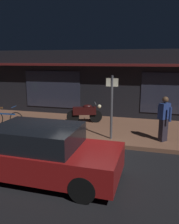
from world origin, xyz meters
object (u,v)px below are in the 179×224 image
(motorcycle, at_px, (85,112))
(person_bystander, at_px, (164,118))
(bicycle_parked, at_px, (6,118))
(sign_post, at_px, (112,104))
(parked_car_near, at_px, (42,152))

(motorcycle, bearing_deg, person_bystander, -25.87)
(bicycle_parked, relative_size, sign_post, 0.69)
(motorcycle, relative_size, bicycle_parked, 0.99)
(bicycle_parked, height_order, parked_car_near, parked_car_near)
(sign_post, relative_size, parked_car_near, 0.58)
(bicycle_parked, distance_m, sign_post, 5.05)
(person_bystander, bearing_deg, parked_car_near, -134.03)
(sign_post, bearing_deg, motorcycle, 129.40)
(motorcycle, bearing_deg, parked_car_near, -87.02)
(person_bystander, height_order, sign_post, sign_post)
(sign_post, xyz_separation_m, parked_car_near, (-1.34, -3.09, -0.81))
(bicycle_parked, height_order, person_bystander, person_bystander)
(bicycle_parked, xyz_separation_m, sign_post, (4.92, -0.51, 1.00))
(parked_car_near, bearing_deg, motorcycle, 92.98)
(motorcycle, height_order, sign_post, sign_post)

